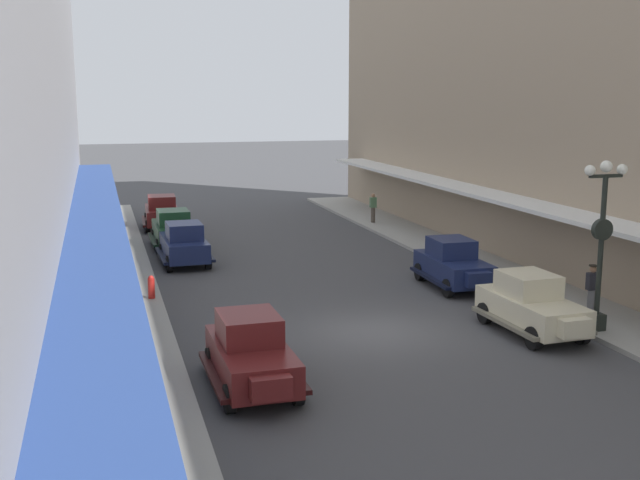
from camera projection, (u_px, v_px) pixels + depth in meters
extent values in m
plane|color=#424244|center=(374.00, 331.00, 23.86)|extent=(200.00, 200.00, 0.00)
cube|color=#99968E|center=(124.00, 351.00, 21.80)|extent=(3.00, 60.00, 0.15)
cube|color=#99968E|center=(584.00, 311.00, 25.89)|extent=(3.00, 60.00, 0.15)
cube|color=navy|center=(97.00, 251.00, 21.09)|extent=(1.80, 54.00, 0.16)
cube|color=white|center=(605.00, 224.00, 25.52)|extent=(1.80, 54.00, 0.16)
cube|color=#591919|center=(162.00, 215.00, 42.33)|extent=(1.86, 3.97, 0.80)
cube|color=#591919|center=(162.00, 202.00, 41.96)|extent=(1.51, 1.76, 0.70)
cube|color=#8C9EA8|center=(162.00, 202.00, 41.96)|extent=(1.44, 1.72, 0.42)
cube|color=#591919|center=(160.00, 209.00, 44.36)|extent=(0.95, 0.40, 0.52)
cube|color=black|center=(144.00, 221.00, 42.17)|extent=(0.39, 3.52, 0.12)
cube|color=black|center=(180.00, 220.00, 42.61)|extent=(0.39, 3.52, 0.12)
cylinder|color=black|center=(147.00, 219.00, 43.52)|extent=(0.25, 0.69, 0.68)
cylinder|color=black|center=(176.00, 218.00, 43.90)|extent=(0.25, 0.69, 0.68)
cylinder|color=black|center=(148.00, 227.00, 40.92)|extent=(0.25, 0.69, 0.68)
cylinder|color=black|center=(179.00, 225.00, 41.29)|extent=(0.25, 0.69, 0.68)
cube|color=#19234C|center=(184.00, 247.00, 33.31)|extent=(1.78, 3.94, 0.80)
cube|color=#19234C|center=(184.00, 231.00, 32.93)|extent=(1.48, 1.73, 0.70)
cube|color=#8C9EA8|center=(184.00, 231.00, 32.93)|extent=(1.40, 1.69, 0.42)
cube|color=#19234C|center=(178.00, 238.00, 35.30)|extent=(0.94, 0.38, 0.52)
cube|color=black|center=(162.00, 256.00, 33.09)|extent=(0.31, 3.51, 0.12)
cube|color=black|center=(206.00, 253.00, 33.64)|extent=(0.31, 3.51, 0.12)
cylinder|color=black|center=(162.00, 251.00, 34.42)|extent=(0.23, 0.68, 0.68)
cylinder|color=black|center=(198.00, 249.00, 34.90)|extent=(0.23, 0.68, 0.68)
cylinder|color=black|center=(169.00, 264.00, 31.86)|extent=(0.23, 0.68, 0.68)
cylinder|color=black|center=(208.00, 261.00, 32.33)|extent=(0.23, 0.68, 0.68)
cube|color=beige|center=(532.00, 310.00, 23.54)|extent=(1.83, 3.96, 0.80)
cube|color=beige|center=(528.00, 284.00, 23.64)|extent=(1.50, 1.75, 0.70)
cube|color=#8C9EA8|center=(528.00, 284.00, 23.64)|extent=(1.42, 1.71, 0.42)
cube|color=beige|center=(575.00, 328.00, 21.54)|extent=(0.95, 0.39, 0.52)
cube|color=#6D6856|center=(558.00, 317.00, 23.89)|extent=(0.36, 3.52, 0.12)
cube|color=#6D6856|center=(504.00, 323.00, 23.31)|extent=(0.36, 3.52, 0.12)
cylinder|color=black|center=(581.00, 333.00, 22.58)|extent=(0.24, 0.69, 0.68)
cylinder|color=black|center=(533.00, 338.00, 22.09)|extent=(0.24, 0.69, 0.68)
cylinder|color=black|center=(529.00, 309.00, 25.13)|extent=(0.24, 0.69, 0.68)
cylinder|color=black|center=(485.00, 313.00, 24.64)|extent=(0.24, 0.69, 0.68)
cube|color=#193D23|center=(173.00, 232.00, 37.02)|extent=(1.73, 3.91, 0.80)
cube|color=#193D23|center=(173.00, 217.00, 36.64)|extent=(1.45, 1.71, 0.70)
cube|color=#8C9EA8|center=(173.00, 217.00, 36.64)|extent=(1.38, 1.68, 0.42)
cube|color=#193D23|center=(169.00, 224.00, 39.01)|extent=(0.94, 0.37, 0.52)
cube|color=black|center=(153.00, 240.00, 36.81)|extent=(0.27, 3.51, 0.12)
cube|color=black|center=(193.00, 238.00, 37.34)|extent=(0.27, 3.51, 0.12)
cylinder|color=black|center=(154.00, 236.00, 38.15)|extent=(0.23, 0.68, 0.68)
cylinder|color=black|center=(187.00, 235.00, 38.60)|extent=(0.23, 0.68, 0.68)
cylinder|color=black|center=(159.00, 246.00, 35.58)|extent=(0.23, 0.68, 0.68)
cylinder|color=black|center=(194.00, 244.00, 36.03)|extent=(0.23, 0.68, 0.68)
cube|color=#19234C|center=(453.00, 268.00, 29.25)|extent=(1.80, 3.94, 0.80)
cube|color=#19234C|center=(451.00, 248.00, 29.35)|extent=(1.48, 1.74, 0.70)
cube|color=#8C9EA8|center=(451.00, 248.00, 29.35)|extent=(1.41, 1.70, 0.42)
cube|color=#19234C|center=(479.00, 280.00, 27.21)|extent=(0.94, 0.38, 0.52)
cube|color=black|center=(476.00, 275.00, 29.54)|extent=(0.33, 3.52, 0.12)
cube|color=black|center=(430.00, 278.00, 29.07)|extent=(0.33, 3.52, 0.12)
cylinder|color=black|center=(489.00, 285.00, 28.22)|extent=(0.24, 0.69, 0.68)
cylinder|color=black|center=(448.00, 288.00, 27.82)|extent=(0.24, 0.69, 0.68)
cylinder|color=black|center=(457.00, 270.00, 30.82)|extent=(0.24, 0.69, 0.68)
cylinder|color=black|center=(420.00, 272.00, 30.42)|extent=(0.24, 0.69, 0.68)
cube|color=#591919|center=(251.00, 359.00, 19.11)|extent=(1.75, 3.92, 0.80)
cube|color=#591919|center=(249.00, 328.00, 19.21)|extent=(1.46, 1.72, 0.70)
cube|color=#8C9EA8|center=(249.00, 328.00, 19.21)|extent=(1.39, 1.68, 0.42)
cube|color=#591919|center=(271.00, 388.00, 17.10)|extent=(0.94, 0.37, 0.52)
cube|color=black|center=(289.00, 368.00, 19.44)|extent=(0.28, 3.51, 0.12)
cube|color=black|center=(214.00, 376.00, 18.90)|extent=(0.28, 3.51, 0.12)
cylinder|color=black|center=(297.00, 391.00, 18.13)|extent=(0.23, 0.68, 0.68)
cylinder|color=black|center=(229.00, 399.00, 17.67)|extent=(0.23, 0.68, 0.68)
cylinder|color=black|center=(271.00, 354.00, 20.70)|extent=(0.23, 0.68, 0.68)
cylinder|color=black|center=(211.00, 360.00, 20.24)|extent=(0.23, 0.68, 0.68)
cube|color=black|center=(596.00, 322.00, 23.50)|extent=(0.44, 0.44, 0.50)
cylinder|color=black|center=(601.00, 246.00, 23.07)|extent=(0.16, 0.16, 4.20)
cube|color=black|center=(606.00, 176.00, 22.68)|extent=(1.10, 0.10, 0.10)
sphere|color=white|center=(590.00, 170.00, 22.50)|extent=(0.32, 0.32, 0.32)
sphere|color=white|center=(622.00, 169.00, 22.80)|extent=(0.32, 0.32, 0.32)
sphere|color=white|center=(606.00, 166.00, 22.63)|extent=(0.36, 0.36, 0.36)
cylinder|color=black|center=(602.00, 230.00, 22.98)|extent=(0.64, 0.18, 0.64)
cylinder|color=silver|center=(600.00, 229.00, 23.07)|extent=(0.56, 0.02, 0.56)
cylinder|color=#B21E19|center=(151.00, 288.00, 27.14)|extent=(0.24, 0.24, 0.70)
sphere|color=#B21E19|center=(151.00, 278.00, 27.07)|extent=(0.20, 0.20, 0.20)
cylinder|color=#4C4238|center=(94.00, 243.00, 35.01)|extent=(0.24, 0.24, 0.85)
cube|color=white|center=(93.00, 228.00, 34.88)|extent=(0.36, 0.22, 0.56)
sphere|color=brown|center=(93.00, 219.00, 34.81)|extent=(0.22, 0.22, 0.22)
cylinder|color=black|center=(93.00, 217.00, 34.78)|extent=(0.28, 0.28, 0.04)
cylinder|color=slate|center=(591.00, 302.00, 25.02)|extent=(0.24, 0.24, 0.85)
cube|color=#26262D|center=(592.00, 281.00, 24.89)|extent=(0.36, 0.22, 0.56)
sphere|color=#9E7051|center=(593.00, 269.00, 24.81)|extent=(0.22, 0.22, 0.22)
cylinder|color=black|center=(593.00, 266.00, 24.79)|extent=(0.28, 0.28, 0.04)
cylinder|color=#4C4238|center=(373.00, 215.00, 43.44)|extent=(0.24, 0.24, 0.85)
cube|color=#4C724C|center=(373.00, 202.00, 43.31)|extent=(0.36, 0.22, 0.56)
sphere|color=#9E7051|center=(373.00, 195.00, 43.23)|extent=(0.22, 0.22, 0.22)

